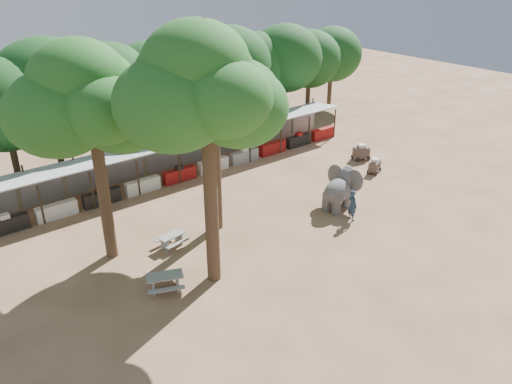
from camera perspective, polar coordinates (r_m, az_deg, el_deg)
ground at (r=26.66m, az=8.50°, el=-6.94°), size 100.00×100.00×0.00m
vendor_stalls at (r=35.80m, az=-7.65°, el=4.03°), size 28.00×2.99×2.80m
yard_tree_left at (r=24.16m, az=-18.91°, el=9.83°), size 7.10×6.90×11.02m
yard_tree_center at (r=20.81m, az=-6.32°, el=11.53°), size 7.10×6.90×12.04m
yard_tree_back at (r=25.82m, az=-5.49°, el=12.80°), size 7.10×6.90×11.36m
backdrop_trees at (r=38.86m, az=-12.13°, el=12.12°), size 46.46×5.95×8.33m
elephant at (r=30.94m, az=9.63°, el=0.42°), size 3.31×2.44×2.46m
handler at (r=29.61m, az=10.96°, el=-1.50°), size 0.60×0.77×1.92m
picnic_table_near at (r=23.81m, az=-10.36°, el=-9.91°), size 2.13×2.05×0.84m
picnic_table_far at (r=27.10m, az=-9.62°, el=-5.29°), size 1.58×1.46×0.70m
cart_front at (r=36.61m, az=13.40°, el=2.94°), size 1.30×1.07×1.08m
cart_back at (r=38.77m, az=11.93°, el=4.50°), size 1.46×1.19×1.22m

